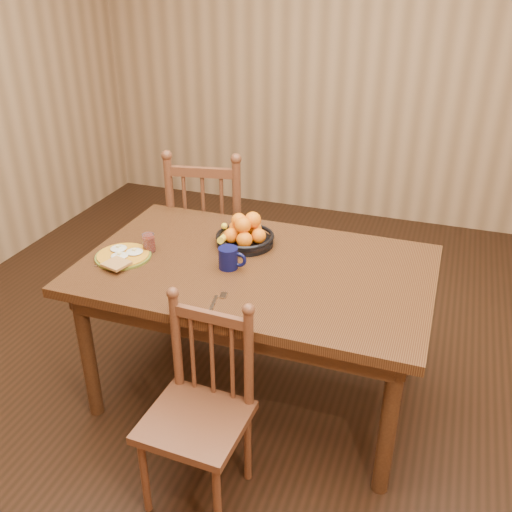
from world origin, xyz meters
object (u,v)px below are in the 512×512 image
(chair_near, at_px, (199,412))
(breakfast_plate, at_px, (123,256))
(dining_table, at_px, (256,282))
(coffee_mug, at_px, (229,258))
(chair_far, at_px, (211,234))
(fruit_bowl, at_px, (245,234))

(chair_near, distance_m, breakfast_plate, 0.86)
(dining_table, relative_size, chair_near, 1.87)
(dining_table, distance_m, coffee_mug, 0.18)
(dining_table, relative_size, coffee_mug, 12.01)
(chair_far, bearing_deg, coffee_mug, 108.85)
(fruit_bowl, bearing_deg, chair_near, -82.14)
(dining_table, height_order, fruit_bowl, fruit_bowl)
(chair_near, bearing_deg, dining_table, 91.25)
(chair_near, relative_size, breakfast_plate, 2.87)
(coffee_mug, distance_m, fruit_bowl, 0.25)
(coffee_mug, bearing_deg, dining_table, 29.05)
(breakfast_plate, distance_m, coffee_mug, 0.52)
(chair_near, height_order, breakfast_plate, chair_near)
(dining_table, xyz_separation_m, breakfast_plate, (-0.62, -0.14, 0.10))
(breakfast_plate, bearing_deg, coffee_mug, 8.83)
(chair_far, bearing_deg, dining_table, 116.82)
(dining_table, height_order, chair_far, chair_far)
(breakfast_plate, height_order, coffee_mug, coffee_mug)
(dining_table, xyz_separation_m, fruit_bowl, (-0.13, 0.19, 0.14))
(chair_near, bearing_deg, coffee_mug, 101.75)
(dining_table, height_order, coffee_mug, coffee_mug)
(coffee_mug, bearing_deg, chair_near, -80.62)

